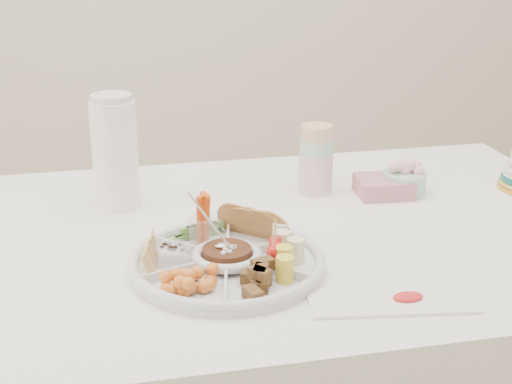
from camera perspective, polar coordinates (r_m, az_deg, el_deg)
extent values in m
cube|color=white|center=(1.78, 2.37, -14.13)|extent=(1.52, 1.02, 0.76)
cylinder|color=white|center=(1.41, -2.34, -5.37)|extent=(0.48, 0.48, 0.04)
cylinder|color=#562E1A|center=(1.40, -2.34, -5.09)|extent=(0.12, 0.12, 0.04)
cylinder|color=white|center=(1.78, 4.85, 3.60)|extent=(0.10, 0.10, 0.24)
cylinder|color=white|center=(1.71, -11.21, 3.25)|extent=(0.12, 0.12, 0.28)
cylinder|color=#B1D0BF|center=(1.83, 11.78, 1.12)|extent=(0.13, 0.13, 0.08)
cube|color=#BF7886|center=(1.81, 10.19, 0.44)|extent=(0.14, 0.13, 0.04)
cube|color=white|center=(1.32, 10.84, -8.61)|extent=(0.31, 0.14, 0.01)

